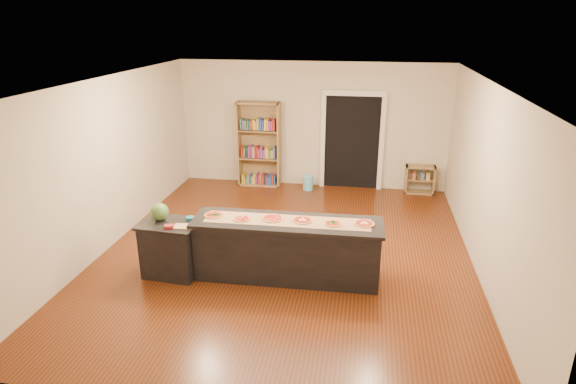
% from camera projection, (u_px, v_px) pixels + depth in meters
% --- Properties ---
extents(room, '(6.00, 7.00, 2.80)m').
position_uv_depth(room, '(286.00, 172.00, 7.53)').
color(room, beige).
rests_on(room, ground).
extents(doorway, '(1.40, 0.09, 2.21)m').
position_uv_depth(doorway, '(352.00, 136.00, 10.67)').
color(doorway, black).
rests_on(doorway, room).
extents(kitchen_island, '(2.77, 0.75, 0.91)m').
position_uv_depth(kitchen_island, '(287.00, 249.00, 7.11)').
color(kitchen_island, black).
rests_on(kitchen_island, ground).
extents(side_counter, '(0.86, 0.63, 0.85)m').
position_uv_depth(side_counter, '(171.00, 248.00, 7.21)').
color(side_counter, black).
rests_on(side_counter, ground).
extents(bookshelf, '(0.96, 0.34, 1.93)m').
position_uv_depth(bookshelf, '(259.00, 145.00, 10.90)').
color(bookshelf, olive).
rests_on(bookshelf, ground).
extents(low_shelf, '(0.63, 0.27, 0.63)m').
position_uv_depth(low_shelf, '(420.00, 179.00, 10.60)').
color(low_shelf, olive).
rests_on(low_shelf, ground).
extents(waste_bin, '(0.23, 0.23, 0.33)m').
position_uv_depth(waste_bin, '(308.00, 183.00, 10.86)').
color(waste_bin, '#68C2E9').
rests_on(waste_bin, ground).
extents(kraft_paper, '(2.41, 0.49, 0.00)m').
position_uv_depth(kraft_paper, '(287.00, 221.00, 6.97)').
color(kraft_paper, '#A27753').
rests_on(kraft_paper, kitchen_island).
extents(watermelon, '(0.26, 0.26, 0.26)m').
position_uv_depth(watermelon, '(160.00, 212.00, 7.11)').
color(watermelon, '#144214').
rests_on(watermelon, side_counter).
extents(cutting_board, '(0.30, 0.22, 0.02)m').
position_uv_depth(cutting_board, '(184.00, 226.00, 6.91)').
color(cutting_board, tan).
rests_on(cutting_board, side_counter).
extents(package_red, '(0.15, 0.12, 0.05)m').
position_uv_depth(package_red, '(169.00, 227.00, 6.87)').
color(package_red, maroon).
rests_on(package_red, side_counter).
extents(package_teal, '(0.13, 0.13, 0.05)m').
position_uv_depth(package_teal, '(190.00, 218.00, 7.15)').
color(package_teal, '#195966').
rests_on(package_teal, side_counter).
extents(pizza_a, '(0.29, 0.29, 0.02)m').
position_uv_depth(pizza_a, '(214.00, 215.00, 7.14)').
color(pizza_a, '#B77A46').
rests_on(pizza_a, kitchen_island).
extents(pizza_b, '(0.26, 0.26, 0.02)m').
position_uv_depth(pizza_b, '(242.00, 219.00, 7.00)').
color(pizza_b, '#B77A46').
rests_on(pizza_b, kitchen_island).
extents(pizza_c, '(0.32, 0.32, 0.02)m').
position_uv_depth(pizza_c, '(273.00, 218.00, 7.02)').
color(pizza_c, '#B77A46').
rests_on(pizza_c, kitchen_island).
extents(pizza_d, '(0.31, 0.31, 0.02)m').
position_uv_depth(pizza_d, '(303.00, 220.00, 6.95)').
color(pizza_d, '#B77A46').
rests_on(pizza_d, kitchen_island).
extents(pizza_e, '(0.26, 0.26, 0.02)m').
position_uv_depth(pizza_e, '(333.00, 224.00, 6.84)').
color(pizza_e, '#B77A46').
rests_on(pizza_e, kitchen_island).
extents(pizza_f, '(0.32, 0.32, 0.02)m').
position_uv_depth(pizza_f, '(364.00, 223.00, 6.84)').
color(pizza_f, '#B77A46').
rests_on(pizza_f, kitchen_island).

